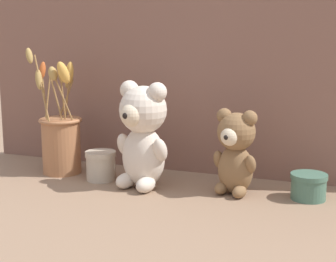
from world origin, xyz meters
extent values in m
plane|color=#8E7056|center=(0.00, 0.00, 0.00)|extent=(4.00, 4.00, 0.00)
cube|color=#845B4C|center=(0.00, 0.17, 0.36)|extent=(1.21, 0.02, 0.71)
ellipsoid|color=beige|center=(-0.05, -0.01, 0.08)|extent=(0.13, 0.11, 0.15)
sphere|color=beige|center=(-0.05, -0.01, 0.19)|extent=(0.12, 0.12, 0.12)
sphere|color=beige|center=(-0.06, -0.05, 0.18)|extent=(0.06, 0.06, 0.06)
sphere|color=black|center=(-0.07, -0.08, 0.19)|extent=(0.02, 0.02, 0.02)
sphere|color=beige|center=(-0.01, -0.02, 0.24)|extent=(0.05, 0.05, 0.05)
sphere|color=beige|center=(-0.09, 0.00, 0.24)|extent=(0.05, 0.05, 0.05)
ellipsoid|color=beige|center=(0.00, -0.03, 0.10)|extent=(0.04, 0.06, 0.07)
ellipsoid|color=beige|center=(-0.11, -0.01, 0.10)|extent=(0.04, 0.06, 0.07)
ellipsoid|color=beige|center=(-0.03, -0.05, 0.02)|extent=(0.05, 0.07, 0.04)
ellipsoid|color=beige|center=(-0.09, -0.04, 0.02)|extent=(0.05, 0.07, 0.04)
ellipsoid|color=olive|center=(0.17, 0.02, 0.06)|extent=(0.10, 0.09, 0.12)
sphere|color=olive|center=(0.17, 0.02, 0.15)|extent=(0.09, 0.09, 0.09)
sphere|color=beige|center=(0.16, -0.02, 0.14)|extent=(0.04, 0.04, 0.04)
sphere|color=black|center=(0.16, -0.03, 0.14)|extent=(0.01, 0.01, 0.01)
sphere|color=olive|center=(0.20, 0.01, 0.18)|extent=(0.04, 0.04, 0.04)
sphere|color=olive|center=(0.14, 0.02, 0.18)|extent=(0.04, 0.04, 0.04)
ellipsoid|color=olive|center=(0.21, 0.00, 0.08)|extent=(0.03, 0.04, 0.05)
ellipsoid|color=olive|center=(0.13, 0.02, 0.08)|extent=(0.03, 0.04, 0.05)
ellipsoid|color=olive|center=(0.19, -0.01, 0.01)|extent=(0.04, 0.05, 0.03)
ellipsoid|color=olive|center=(0.14, 0.00, 0.01)|extent=(0.04, 0.05, 0.03)
cylinder|color=#AD7047|center=(-0.31, 0.03, 0.08)|extent=(0.10, 0.10, 0.15)
torus|color=#AD7047|center=(-0.31, 0.03, 0.14)|extent=(0.11, 0.11, 0.01)
cylinder|color=#9E7542|center=(-0.28, 0.00, 0.21)|extent=(0.04, 0.04, 0.13)
ellipsoid|color=gold|center=(-0.27, -0.02, 0.28)|extent=(0.05, 0.05, 0.06)
cylinder|color=#9E7542|center=(-0.29, 0.02, 0.21)|extent=(0.01, 0.01, 0.12)
ellipsoid|color=tan|center=(-0.29, 0.01, 0.27)|extent=(0.04, 0.04, 0.05)
cylinder|color=#9E7542|center=(-0.33, -0.01, 0.23)|extent=(0.06, 0.03, 0.17)
ellipsoid|color=tan|center=(-0.35, -0.04, 0.32)|extent=(0.03, 0.03, 0.04)
cylinder|color=#9E7542|center=(-0.30, 0.06, 0.21)|extent=(0.02, 0.01, 0.12)
ellipsoid|color=gold|center=(-0.30, 0.07, 0.27)|extent=(0.04, 0.03, 0.07)
cylinder|color=#9E7542|center=(-0.30, 0.00, 0.21)|extent=(0.03, 0.01, 0.12)
ellipsoid|color=tan|center=(-0.30, -0.02, 0.27)|extent=(0.04, 0.03, 0.04)
cylinder|color=#9E7542|center=(-0.35, 0.03, 0.21)|extent=(0.01, 0.03, 0.13)
ellipsoid|color=#C65B28|center=(-0.36, 0.03, 0.28)|extent=(0.02, 0.03, 0.05)
cylinder|color=#9E7542|center=(-0.31, 0.07, 0.20)|extent=(0.05, 0.01, 0.10)
ellipsoid|color=tan|center=(-0.32, 0.09, 0.25)|extent=(0.04, 0.02, 0.05)
cylinder|color=#9E7542|center=(-0.33, 0.00, 0.20)|extent=(0.03, 0.03, 0.11)
ellipsoid|color=tan|center=(-0.35, -0.01, 0.25)|extent=(0.04, 0.03, 0.06)
cylinder|color=#47705B|center=(0.34, 0.03, 0.02)|extent=(0.08, 0.08, 0.05)
cylinder|color=#47705B|center=(0.34, 0.03, 0.05)|extent=(0.08, 0.08, 0.01)
cylinder|color=beige|center=(-0.18, 0.01, 0.03)|extent=(0.07, 0.07, 0.06)
cylinder|color=beige|center=(-0.18, 0.01, 0.07)|extent=(0.08, 0.08, 0.01)
camera|label=1|loc=(0.43, -1.13, 0.37)|focal=55.00mm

